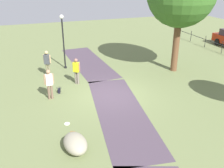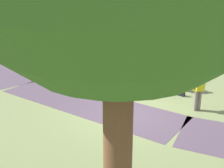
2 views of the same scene
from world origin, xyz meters
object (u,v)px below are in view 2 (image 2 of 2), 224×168
Objects in this scene: woman_with_handbag at (172,69)px; backpack_by_boulder at (88,76)px; handbag_on_grass at (181,93)px; lawn_boulder at (79,72)px; passerby_on_path at (199,87)px; frisbee_on_grass at (112,83)px.

woman_with_handbag is 4.28m from backpack_by_boulder.
woman_with_handbag is 1.19m from handbag_on_grass.
passerby_on_path is at bearing 167.33° from lawn_boulder.
passerby_on_path is 1.74m from handbag_on_grass.
handbag_on_grass is at bearing 177.29° from frisbee_on_grass.
handbag_on_grass is 0.85× the size of backpack_by_boulder.
woman_with_handbag reaches higher than backpack_by_boulder.
backpack_by_boulder reaches higher than frisbee_on_grass.
passerby_on_path is (-1.55, 1.80, -0.04)m from woman_with_handbag.
backpack_by_boulder is at bearing -2.05° from handbag_on_grass.
lawn_boulder is at bearing -12.67° from passerby_on_path.
handbag_on_grass is 4.82m from backpack_by_boulder.
lawn_boulder is 4.27× the size of handbag_on_grass.
passerby_on_path reaches higher than frisbee_on_grass.
handbag_on_grass is 3.46m from frisbee_on_grass.
backpack_by_boulder is at bearing 5.19° from woman_with_handbag.
woman_with_handbag reaches higher than frisbee_on_grass.
frisbee_on_grass is (3.45, -0.16, -0.13)m from handbag_on_grass.
lawn_boulder is at bearing -0.56° from backpack_by_boulder.
frisbee_on_grass is at bearing 179.60° from backpack_by_boulder.
woman_with_handbag is 3.01m from frisbee_on_grass.
backpack_by_boulder is 1.38m from frisbee_on_grass.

